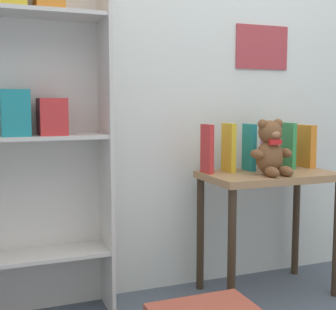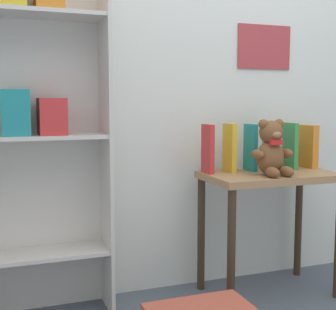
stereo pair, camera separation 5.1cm
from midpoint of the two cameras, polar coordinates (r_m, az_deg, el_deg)
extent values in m
cube|color=silver|center=(2.62, 4.86, 11.77)|extent=(4.80, 0.06, 2.50)
cube|color=#A8383D|center=(2.74, 10.86, 12.77)|extent=(0.33, 0.01, 0.24)
cube|color=beige|center=(2.23, -8.27, 2.38)|extent=(0.02, 0.25, 1.70)
cube|color=beige|center=(2.30, -16.90, 2.28)|extent=(0.67, 0.02, 1.70)
cube|color=beige|center=(2.28, -16.21, -11.63)|extent=(0.64, 0.23, 0.02)
cube|color=beige|center=(2.18, -16.65, 2.09)|extent=(0.64, 0.23, 0.02)
cube|color=beige|center=(2.21, -17.11, 16.27)|extent=(0.64, 0.23, 0.02)
cube|color=teal|center=(2.16, -18.80, 4.89)|extent=(0.12, 0.17, 0.20)
cube|color=red|center=(2.17, -14.63, 4.55)|extent=(0.12, 0.17, 0.16)
cube|color=#9E754C|center=(2.47, 11.60, -2.49)|extent=(0.68, 0.40, 0.04)
cylinder|color=#37291A|center=(2.25, 7.11, -11.74)|extent=(0.04, 0.04, 0.61)
cylinder|color=#37291A|center=(2.54, 3.37, -9.57)|extent=(0.04, 0.04, 0.61)
cylinder|color=#37291A|center=(2.85, 14.82, -8.03)|extent=(0.04, 0.04, 0.61)
ellipsoid|color=brown|center=(2.39, 11.67, -0.30)|extent=(0.15, 0.11, 0.17)
sphere|color=brown|center=(2.38, 11.74, 2.74)|extent=(0.12, 0.12, 0.12)
sphere|color=brown|center=(2.35, 10.86, 3.73)|extent=(0.05, 0.05, 0.05)
sphere|color=brown|center=(2.40, 12.64, 3.74)|extent=(0.05, 0.05, 0.05)
ellipsoid|color=#9B6842|center=(2.34, 12.40, 2.45)|extent=(0.05, 0.04, 0.04)
ellipsoid|color=brown|center=(2.33, 10.17, 0.10)|extent=(0.05, 0.09, 0.05)
ellipsoid|color=brown|center=(2.42, 13.49, 0.26)|extent=(0.05, 0.09, 0.05)
ellipsoid|color=brown|center=(2.31, 11.94, -2.04)|extent=(0.05, 0.10, 0.05)
ellipsoid|color=brown|center=(2.35, 13.57, -1.92)|extent=(0.05, 0.10, 0.05)
cube|color=red|center=(2.34, 12.34, 1.56)|extent=(0.06, 0.02, 0.03)
cube|color=red|center=(2.39, 4.17, 0.76)|extent=(0.03, 0.10, 0.25)
cube|color=gold|center=(2.45, 6.79, 0.90)|extent=(0.03, 0.12, 0.25)
cube|color=teal|center=(2.51, 9.29, 0.93)|extent=(0.03, 0.11, 0.25)
cube|color=#D17093|center=(2.58, 11.51, 1.05)|extent=(0.03, 0.11, 0.25)
cube|color=#33934C|center=(2.64, 13.86, 1.13)|extent=(0.03, 0.13, 0.25)
cube|color=orange|center=(2.72, 15.91, 1.07)|extent=(0.04, 0.14, 0.24)
camera|label=1|loc=(0.03, -90.65, -0.07)|focal=50.00mm
camera|label=2|loc=(0.03, 89.35, 0.07)|focal=50.00mm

